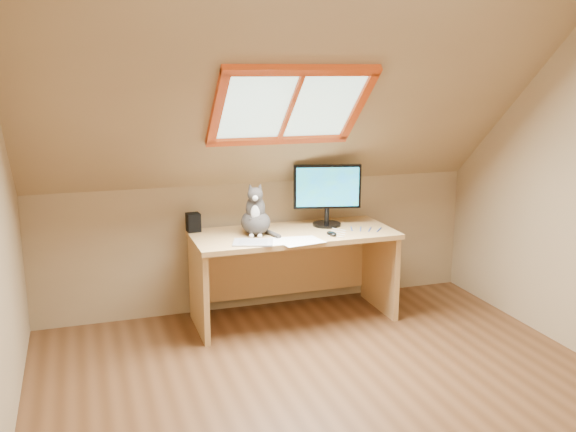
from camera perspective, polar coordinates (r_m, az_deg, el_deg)
name	(u,v)px	position (r m, az deg, el deg)	size (l,w,h in m)	color
ground	(349,411)	(3.74, 5.45, -16.89)	(3.50, 3.50, 0.00)	brown
room_shell	(363,158)	(3.19, 6.67, 5.17)	(3.52, 3.52, 2.41)	tan
desk	(291,257)	(4.85, 0.23, -3.70)	(1.49, 0.65, 0.68)	tan
monitor	(327,191)	(4.87, 3.51, 2.24)	(0.51, 0.22, 0.47)	black
cat	(255,216)	(4.63, -2.91, 0.00)	(0.27, 0.30, 0.39)	#3F3A37
desk_speaker	(193,222)	(4.78, -8.42, -0.56)	(0.10, 0.10, 0.14)	black
graphics_tablet	(253,242)	(4.43, -3.12, -2.36)	(0.27, 0.20, 0.01)	#B2B2B7
mouse	(332,234)	(4.63, 3.90, -1.58)	(0.06, 0.10, 0.03)	black
papers	(302,241)	(4.48, 1.23, -2.22)	(0.33, 0.27, 0.00)	white
cables	(355,231)	(4.78, 5.95, -1.30)	(0.51, 0.26, 0.01)	silver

